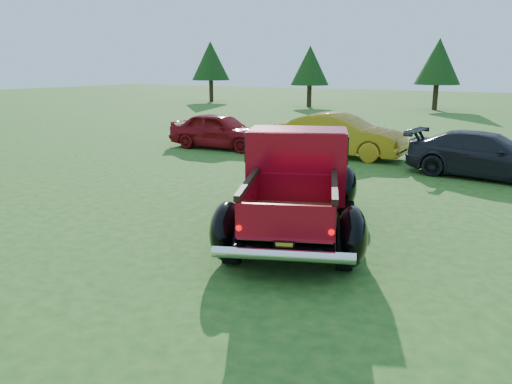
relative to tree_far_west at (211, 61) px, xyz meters
The scene contains 8 objects.
ground 37.37m from the tree_far_west, 53.75° to the right, with size 120.00×120.00×0.00m, color #214F16.
tree_far_west is the anchor object (origin of this frame).
tree_west 10.06m from the tree_far_west, ahead, with size 2.94×2.94×4.60m.
tree_mid_left 19.03m from the tree_far_west, ahead, with size 3.20×3.20×5.00m.
pickup_truck 36.13m from the tree_far_west, 51.85° to the right, with size 3.93×5.51×1.92m.
show_car_red 26.36m from the tree_far_west, 53.75° to the right, with size 1.61×3.99×1.36m, color maroon.
show_car_yellow 28.84m from the tree_far_west, 45.54° to the right, with size 1.57×4.49×1.48m, color #A57C16.
show_car_grey 33.12m from the tree_far_west, 40.90° to the right, with size 1.79×4.39×1.28m, color black.
Camera 1 is at (4.38, -6.88, 3.08)m, focal length 35.00 mm.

